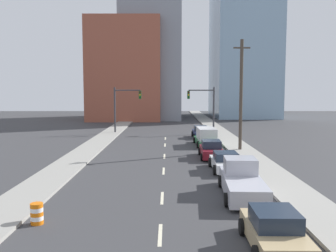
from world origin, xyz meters
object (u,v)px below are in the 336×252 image
traffic_barrel (38,214)px  box_truck_green (207,137)px  sedan_white (226,162)px  sedan_tan (275,231)px  sedan_maroon (212,150)px  traffic_signal_right (207,104)px  sedan_navy (201,132)px  traffic_signal_left (123,104)px  pickup_truck_silver (243,181)px  utility_pole_right_mid (242,95)px

traffic_barrel → box_truck_green: box_truck_green is taller
sedan_white → box_truck_green: (-0.16, 12.54, 0.28)m
traffic_barrel → sedan_white: bearing=47.7°
sedan_tan → sedan_maroon: bearing=91.5°
traffic_signal_right → sedan_navy: 5.94m
traffic_signal_left → pickup_truck_silver: 32.26m
utility_pole_right_mid → box_truck_green: 6.53m
box_truck_green → traffic_signal_left: bearing=131.0°
sedan_maroon → box_truck_green: bearing=88.7°
traffic_signal_right → sedan_white: (-0.99, -23.86, -3.40)m
traffic_signal_left → traffic_barrel: (0.43, -34.94, -3.57)m
sedan_navy → pickup_truck_silver: bearing=-90.8°
utility_pole_right_mid → box_truck_green: bearing=129.4°
traffic_signal_right → box_truck_green: size_ratio=1.04×
utility_pole_right_mid → traffic_barrel: bearing=-122.7°
sedan_tan → pickup_truck_silver: 7.16m
box_truck_green → sedan_navy: bearing=88.8°
traffic_signal_left → sedan_white: bearing=-66.2°
traffic_barrel → sedan_tan: (9.82, -2.58, 0.21)m
traffic_signal_right → sedan_tan: bearing=-91.9°
traffic_barrel → traffic_signal_right: bearing=72.4°
box_truck_green → pickup_truck_silver: bearing=-91.2°
traffic_signal_left → pickup_truck_silver: size_ratio=0.99×
sedan_tan → traffic_signal_right: bearing=89.0°
traffic_signal_right → sedan_maroon: size_ratio=1.39×
pickup_truck_silver → sedan_white: size_ratio=1.41×
traffic_signal_right → sedan_maroon: (-1.44, -18.60, -3.34)m
traffic_signal_right → traffic_barrel: size_ratio=6.64×
sedan_white → sedan_navy: bearing=90.1°
pickup_truck_silver → utility_pole_right_mid: bearing=82.7°
traffic_signal_left → pickup_truck_silver: traffic_signal_left is taller
utility_pole_right_mid → box_truck_green: size_ratio=1.77×
traffic_barrel → sedan_maroon: (9.63, 16.33, 0.22)m
sedan_tan → sedan_navy: (0.08, 32.75, 0.00)m
traffic_signal_right → utility_pole_right_mid: size_ratio=0.59×
traffic_barrel → box_truck_green: (9.92, 23.62, 0.45)m
traffic_signal_right → pickup_truck_silver: (-1.07, -30.36, -3.21)m
traffic_signal_right → pickup_truck_silver: traffic_signal_right is taller
traffic_barrel → sedan_tan: 10.16m
pickup_truck_silver → box_truck_green: bearing=93.5°
box_truck_green → sedan_navy: (-0.02, 6.56, -0.24)m
traffic_signal_left → traffic_barrel: bearing=-89.3°
sedan_white → traffic_signal_left: bearing=113.3°
sedan_maroon → box_truck_green: size_ratio=0.75×
traffic_signal_left → utility_pole_right_mid: (13.30, -14.91, 1.46)m
traffic_barrel → pickup_truck_silver: size_ratio=0.15×
sedan_maroon → sedan_navy: size_ratio=1.06×
sedan_white → sedan_maroon: size_ratio=0.99×
sedan_tan → sedan_navy: 32.75m
utility_pole_right_mid → pickup_truck_silver: 16.39m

